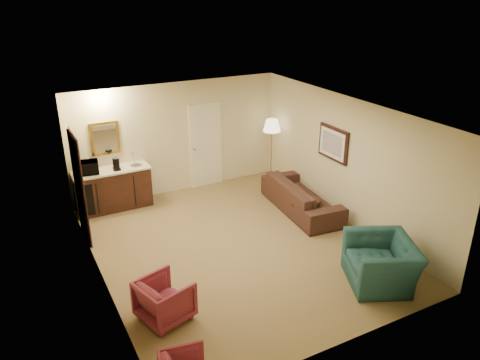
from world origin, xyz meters
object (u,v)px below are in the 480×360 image
object	(u,v)px
coffee_table	(305,210)
waste_bin	(144,198)
sofa	(302,192)
teal_armchair	(382,256)
wetbar_cabinet	(113,189)
microwave	(86,166)
coffee_maker	(116,164)
rose_chair_near	(165,298)
floor_lamp	(271,151)

from	to	relation	value
coffee_table	waste_bin	xyz separation A→B (m)	(-2.80, 2.31, -0.07)
sofa	teal_armchair	size ratio (longest dim) A/B	1.96
wetbar_cabinet	microwave	distance (m)	0.80
teal_armchair	coffee_maker	bearing A→B (deg)	-122.38
coffee_table	coffee_maker	bearing A→B (deg)	145.71
rose_chair_near	waste_bin	bearing A→B (deg)	-29.39
coffee_table	microwave	size ratio (longest dim) A/B	1.43
rose_chair_near	waste_bin	world-z (taller)	rose_chair_near
rose_chair_near	coffee_maker	size ratio (longest dim) A/B	2.60
wetbar_cabinet	microwave	size ratio (longest dim) A/B	3.34
rose_chair_near	coffee_maker	world-z (taller)	coffee_maker
wetbar_cabinet	coffee_table	bearing A→B (deg)	-34.55
microwave	coffee_maker	world-z (taller)	microwave
sofa	floor_lamp	size ratio (longest dim) A/B	1.41
sofa	coffee_maker	size ratio (longest dim) A/B	8.26
coffee_table	microwave	xyz separation A→B (m)	(-3.95, 2.37, 0.89)
coffee_table	microwave	distance (m)	4.69
floor_lamp	wetbar_cabinet	bearing A→B (deg)	175.25
teal_armchair	microwave	xyz separation A→B (m)	(-3.72, 4.85, 0.58)
rose_chair_near	coffee_table	world-z (taller)	rose_chair_near
teal_armchair	floor_lamp	distance (m)	4.59
wetbar_cabinet	sofa	size ratio (longest dim) A/B	0.72
rose_chair_near	floor_lamp	bearing A→B (deg)	-64.30
coffee_table	coffee_maker	size ratio (longest dim) A/B	2.54
waste_bin	coffee_maker	bearing A→B (deg)	-177.42
microwave	waste_bin	bearing A→B (deg)	5.98
rose_chair_near	wetbar_cabinet	bearing A→B (deg)	-20.21
microwave	wetbar_cabinet	bearing A→B (deg)	10.09
coffee_table	rose_chair_near	bearing A→B (deg)	-155.48
floor_lamp	microwave	bearing A→B (deg)	175.92
floor_lamp	coffee_maker	xyz separation A→B (m)	(-3.74, 0.23, 0.25)
teal_armchair	waste_bin	bearing A→B (deg)	-127.34
waste_bin	microwave	bearing A→B (deg)	176.99
wetbar_cabinet	microwave	bearing A→B (deg)	-178.91
rose_chair_near	waste_bin	distance (m)	4.10
coffee_maker	wetbar_cabinet	bearing A→B (deg)	140.07
rose_chair_near	floor_lamp	xyz separation A→B (m)	(4.10, 3.74, 0.45)
wetbar_cabinet	microwave	xyz separation A→B (m)	(-0.50, -0.01, 0.63)
teal_armchair	rose_chair_near	xyz separation A→B (m)	(-3.47, 0.79, -0.15)
sofa	coffee_maker	bearing A→B (deg)	66.55
rose_chair_near	microwave	xyz separation A→B (m)	(-0.25, 4.05, 0.73)
waste_bin	microwave	xyz separation A→B (m)	(-1.15, 0.06, 0.96)
rose_chair_near	microwave	distance (m)	4.13
teal_armchair	coffee_table	xyz separation A→B (m)	(0.23, 2.48, -0.31)
sofa	teal_armchair	distance (m)	2.86
sofa	coffee_maker	world-z (taller)	coffee_maker
wetbar_cabinet	floor_lamp	distance (m)	3.88
teal_armchair	microwave	world-z (taller)	microwave
floor_lamp	microwave	distance (m)	4.37
coffee_table	waste_bin	bearing A→B (deg)	140.53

